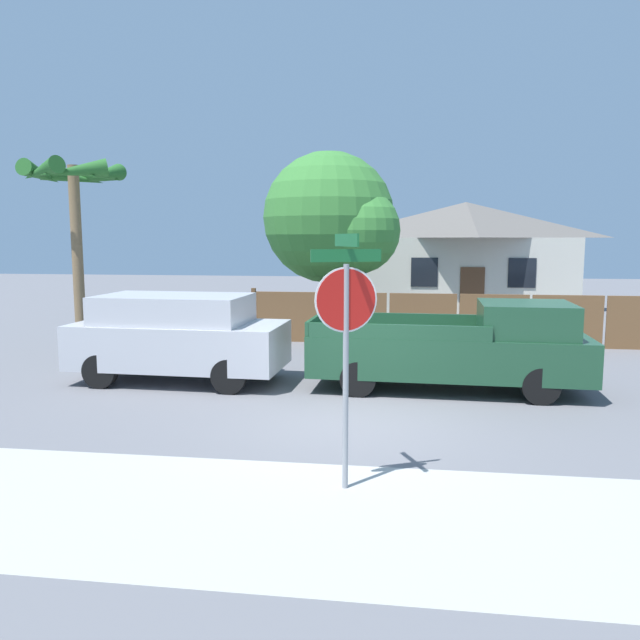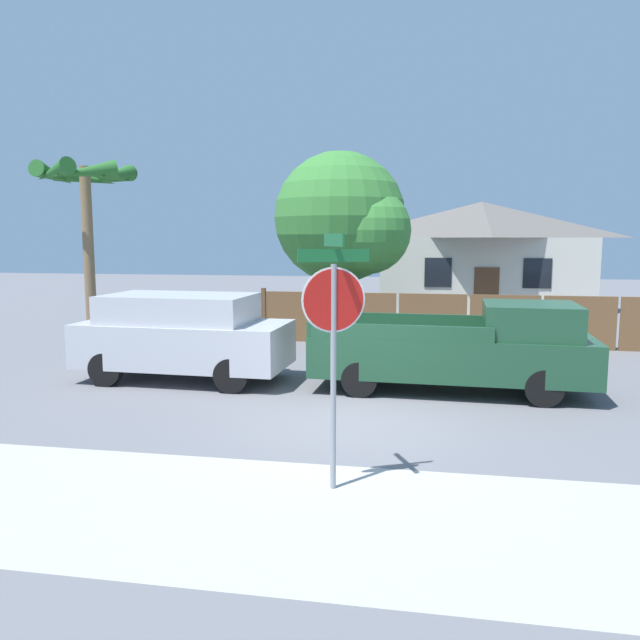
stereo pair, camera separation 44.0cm
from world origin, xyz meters
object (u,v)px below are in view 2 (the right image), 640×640
object	(u,v)px
stop_sign	(333,319)
palm_tree	(86,191)
house	(480,255)
red_suv	(184,334)
oak_tree	(345,221)
orange_pickup	(463,349)

from	to	relation	value
stop_sign	palm_tree	bearing A→B (deg)	109.58
house	red_suv	size ratio (longest dim) A/B	1.89
oak_tree	red_suv	size ratio (longest dim) A/B	1.28
red_suv	house	bearing A→B (deg)	65.77
stop_sign	red_suv	bearing A→B (deg)	102.82
oak_tree	stop_sign	bearing A→B (deg)	-82.76
red_suv	orange_pickup	world-z (taller)	red_suv
red_suv	palm_tree	bearing A→B (deg)	146.65
red_suv	stop_sign	size ratio (longest dim) A/B	1.45
red_suv	orange_pickup	bearing A→B (deg)	1.92
house	red_suv	xyz separation A→B (m)	(-7.29, -14.77, -1.37)
red_suv	stop_sign	world-z (taller)	stop_sign
house	palm_tree	world-z (taller)	palm_tree
house	orange_pickup	world-z (taller)	house
palm_tree	stop_sign	xyz separation A→B (m)	(7.81, -7.94, -2.19)
house	palm_tree	bearing A→B (deg)	-132.06
house	stop_sign	xyz separation A→B (m)	(-3.16, -20.10, -0.27)
red_suv	orange_pickup	xyz separation A→B (m)	(5.91, -0.01, -0.13)
house	stop_sign	distance (m)	20.35
house	red_suv	distance (m)	16.53
red_suv	stop_sign	bearing A→B (deg)	-50.21
house	oak_tree	bearing A→B (deg)	-122.49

